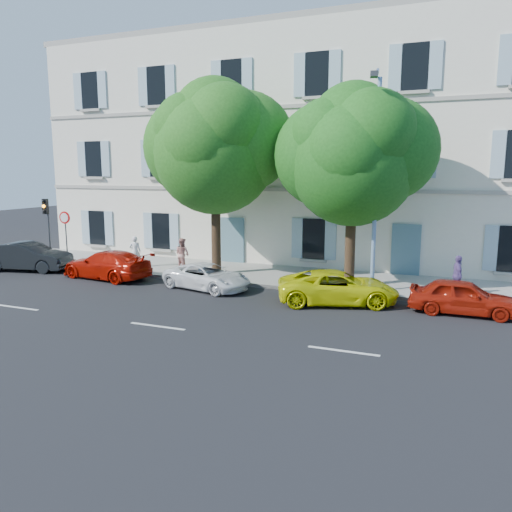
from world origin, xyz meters
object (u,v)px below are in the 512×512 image
at_px(tree_right, 353,162).
at_px(road_sign, 65,226).
at_px(tree_left, 215,153).
at_px(street_lamp, 376,173).
at_px(car_yellow_supercar, 338,287).
at_px(car_dark_sedan, 28,257).
at_px(pedestrian_b, 182,254).
at_px(car_red_coupe, 107,265).
at_px(car_white_coupe, 207,277).
at_px(pedestrian_a, 135,252).
at_px(traffic_light, 47,217).
at_px(pedestrian_c, 458,275).
at_px(car_red_hatchback, 463,297).

xyz_separation_m(tree_right, road_sign, (-14.52, -0.45, -3.13)).
relative_size(tree_left, street_lamp, 1.04).
distance_m(car_yellow_supercar, tree_right, 5.19).
distance_m(car_dark_sedan, pedestrian_b, 7.81).
xyz_separation_m(car_red_coupe, car_white_coupe, (5.27, -0.16, -0.12)).
distance_m(tree_left, pedestrian_a, 6.56).
xyz_separation_m(traffic_light, pedestrian_c, (19.98, 0.38, -1.63)).
xyz_separation_m(traffic_light, pedestrian_b, (7.57, 0.80, -1.63)).
xyz_separation_m(car_white_coupe, street_lamp, (6.59, 1.37, 4.30)).
bearing_deg(traffic_light, street_lamp, -1.27).
distance_m(car_red_hatchback, traffic_light, 20.34).
xyz_separation_m(car_yellow_supercar, tree_right, (-0.05, 2.35, 4.63)).
bearing_deg(pedestrian_c, pedestrian_b, 73.26).
bearing_deg(tree_left, road_sign, -174.63).
bearing_deg(traffic_light, tree_right, 1.31).
distance_m(street_lamp, pedestrian_c, 5.07).
relative_size(car_dark_sedan, tree_right, 0.54).
distance_m(car_yellow_supercar, road_sign, 14.76).
height_order(car_yellow_supercar, car_red_hatchback, car_yellow_supercar).
distance_m(car_red_coupe, pedestrian_a, 2.21).
distance_m(car_dark_sedan, pedestrian_c, 19.95).
height_order(car_red_hatchback, road_sign, road_sign).
bearing_deg(road_sign, pedestrian_b, 8.07).
relative_size(tree_left, tree_right, 1.09).
distance_m(car_dark_sedan, tree_left, 10.83).
relative_size(car_red_coupe, car_red_hatchback, 1.25).
bearing_deg(road_sign, car_red_coupe, -21.99).
relative_size(car_yellow_supercar, tree_right, 0.56).
bearing_deg(tree_left, car_white_coupe, -72.56).
distance_m(car_red_hatchback, pedestrian_a, 15.38).
xyz_separation_m(traffic_light, pedestrian_a, (4.98, 0.61, -1.64)).
distance_m(car_red_coupe, traffic_light, 5.55).
bearing_deg(road_sign, pedestrian_a, 10.75).
bearing_deg(pedestrian_c, car_yellow_supercar, 105.00).
bearing_deg(road_sign, street_lamp, -1.04).
height_order(car_dark_sedan, road_sign, road_sign).
relative_size(car_dark_sedan, road_sign, 1.58).
bearing_deg(traffic_light, car_yellow_supercar, -7.15).
xyz_separation_m(road_sign, street_lamp, (15.55, -0.28, 2.71)).
relative_size(car_red_coupe, car_yellow_supercar, 1.01).
height_order(car_white_coupe, car_yellow_supercar, car_yellow_supercar).
distance_m(car_dark_sedan, car_red_coupe, 4.85).
distance_m(car_white_coupe, traffic_light, 10.57).
height_order(car_dark_sedan, car_white_coupe, car_dark_sedan).
bearing_deg(tree_left, pedestrian_b, 176.30).
height_order(car_yellow_supercar, road_sign, road_sign).
bearing_deg(car_dark_sedan, pedestrian_c, -96.66).
height_order(road_sign, pedestrian_b, road_sign).
bearing_deg(car_white_coupe, tree_right, -56.13).
relative_size(car_white_coupe, tree_right, 0.49).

